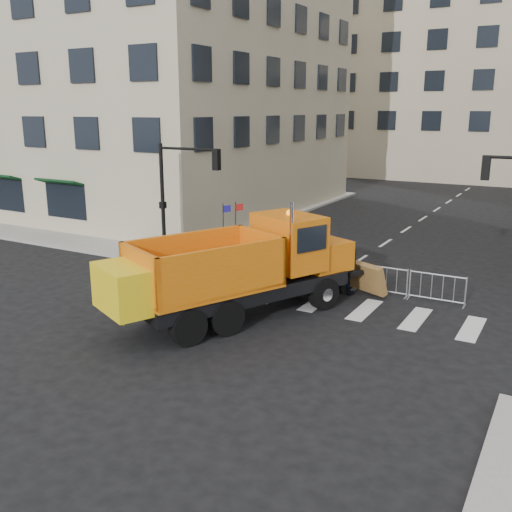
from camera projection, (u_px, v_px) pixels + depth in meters
The scene contains 11 objects.
ground at pixel (220, 351), 16.71m from camera, with size 120.00×120.00×0.00m, color black.
sidewalk_back at pixel (331, 277), 23.84m from camera, with size 64.00×5.00×0.15m, color gray.
building_left at pixel (134, 19), 39.86m from camera, with size 24.00×22.00×26.00m, color tan.
building_far at pixel (500, 57), 57.46m from camera, with size 30.00×18.00×24.00m, color tan.
traffic_light_left at pixel (163, 203), 26.18m from camera, with size 0.18×0.18×5.40m, color black.
crowd_barriers at pixel (306, 269), 23.33m from camera, with size 12.60×0.60×1.10m, color #9EA0A5, non-canonical shape.
plow_truck at pixel (236, 267), 18.98m from camera, with size 6.74×10.48×3.99m.
cop_a at pixel (336, 272), 22.02m from camera, with size 0.58×0.38×1.59m, color black.
cop_b at pixel (345, 270), 21.82m from camera, with size 0.90×0.70×1.84m, color black.
cop_c at pixel (327, 266), 22.17m from camera, with size 1.12×0.47×1.91m, color black.
worker at pixel (269, 238), 26.29m from camera, with size 1.27×0.73×1.96m, color #DAEF1C.
Camera 1 is at (8.56, -12.94, 6.89)m, focal length 40.00 mm.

